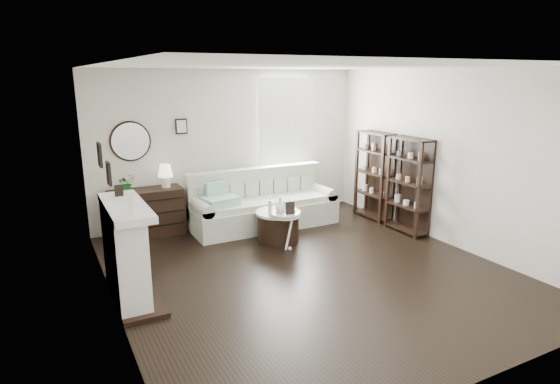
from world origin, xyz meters
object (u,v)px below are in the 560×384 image
sofa (263,207)px  dresser (147,213)px  drum_table (278,226)px  pedestal_table (285,215)px

sofa → dresser: (-1.92, 0.39, 0.06)m
dresser → drum_table: bearing=-35.1°
dresser → pedestal_table: (1.77, -1.53, 0.12)m
drum_table → sofa: bearing=81.0°
sofa → pedestal_table: bearing=-97.8°
pedestal_table → drum_table: bearing=86.4°
sofa → dresser: sofa is taller
drum_table → pedestal_table: 0.37m
sofa → pedestal_table: size_ratio=4.59×
sofa → drum_table: size_ratio=3.56×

